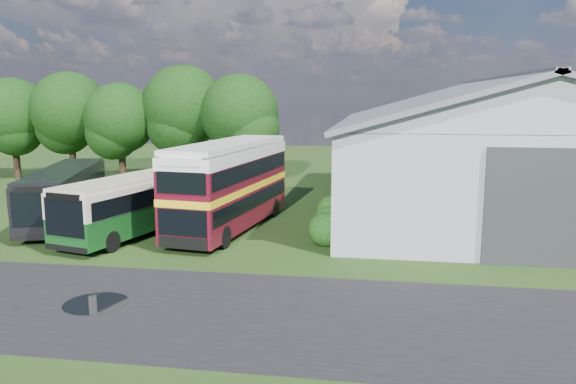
% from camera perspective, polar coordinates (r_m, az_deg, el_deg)
% --- Properties ---
extents(ground, '(120.00, 120.00, 0.00)m').
position_cam_1_polar(ground, '(22.74, -11.97, -8.60)').
color(ground, '#1C3511').
rests_on(ground, ground).
extents(asphalt_road, '(60.00, 8.00, 0.02)m').
position_cam_1_polar(asphalt_road, '(19.15, -6.67, -11.99)').
color(asphalt_road, black).
rests_on(asphalt_road, ground).
extents(puddle, '(2.20, 2.20, 0.01)m').
position_cam_1_polar(puddle, '(20.78, -18.92, -10.71)').
color(puddle, black).
rests_on(puddle, ground).
extents(storage_shed, '(18.80, 24.80, 8.15)m').
position_cam_1_polar(storage_shed, '(36.89, 20.16, 4.63)').
color(storage_shed, gray).
rests_on(storage_shed, ground).
extents(tree_far_left, '(6.12, 6.12, 8.64)m').
position_cam_1_polar(tree_far_left, '(53.90, -26.17, 7.15)').
color(tree_far_left, black).
rests_on(tree_far_left, ground).
extents(tree_left_a, '(6.46, 6.46, 9.12)m').
position_cam_1_polar(tree_left_a, '(51.61, -21.29, 7.75)').
color(tree_left_a, black).
rests_on(tree_left_a, ground).
extents(tree_left_b, '(5.78, 5.78, 8.16)m').
position_cam_1_polar(tree_left_b, '(48.41, -16.68, 7.18)').
color(tree_left_b, black).
rests_on(tree_left_b, ground).
extents(tree_mid, '(6.80, 6.80, 9.60)m').
position_cam_1_polar(tree_mid, '(47.66, -10.57, 8.51)').
color(tree_mid, black).
rests_on(tree_mid, ground).
extents(tree_right_a, '(6.26, 6.26, 8.83)m').
position_cam_1_polar(tree_right_a, '(45.27, -4.95, 7.95)').
color(tree_right_a, black).
rests_on(tree_right_a, ground).
extents(shrub_front, '(1.70, 1.70, 1.70)m').
position_cam_1_polar(shrub_front, '(27.14, 3.85, -5.38)').
color(shrub_front, '#194714').
rests_on(shrub_front, ground).
extents(shrub_mid, '(1.60, 1.60, 1.60)m').
position_cam_1_polar(shrub_mid, '(29.07, 4.21, -4.37)').
color(shrub_mid, '#194714').
rests_on(shrub_mid, ground).
extents(shrub_back, '(1.80, 1.80, 1.80)m').
position_cam_1_polar(shrub_back, '(31.01, 4.53, -3.47)').
color(shrub_back, '#194714').
rests_on(shrub_back, ground).
extents(bus_green_single, '(5.18, 11.27, 3.03)m').
position_cam_1_polar(bus_green_single, '(30.35, -14.46, -0.93)').
color(bus_green_single, black).
rests_on(bus_green_single, ground).
extents(bus_maroon_double, '(4.26, 11.19, 4.69)m').
position_cam_1_polar(bus_maroon_double, '(29.97, -5.92, 0.61)').
color(bus_maroon_double, black).
rests_on(bus_maroon_double, ground).
extents(bus_dark_single, '(5.66, 11.25, 3.03)m').
position_cam_1_polar(bus_dark_single, '(34.11, -21.71, -0.16)').
color(bus_dark_single, black).
rests_on(bus_dark_single, ground).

